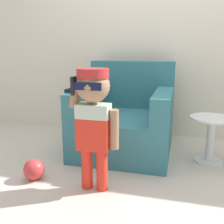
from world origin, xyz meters
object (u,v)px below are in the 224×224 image
at_px(side_table, 211,135).
at_px(toy_ball, 34,169).
at_px(armchair, 126,119).
at_px(person_child, 94,111).

relative_size(side_table, toy_ball, 2.53).
bearing_deg(toy_ball, armchair, 56.69).
height_order(person_child, side_table, person_child).
bearing_deg(person_child, toy_ball, 178.49).
distance_m(person_child, side_table, 1.22).
bearing_deg(armchair, toy_ball, -123.31).
height_order(armchair, toy_ball, armchair).
distance_m(side_table, toy_ball, 1.61).
xyz_separation_m(person_child, side_table, (0.89, 0.76, -0.34)).
xyz_separation_m(person_child, toy_ball, (-0.53, 0.01, -0.52)).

